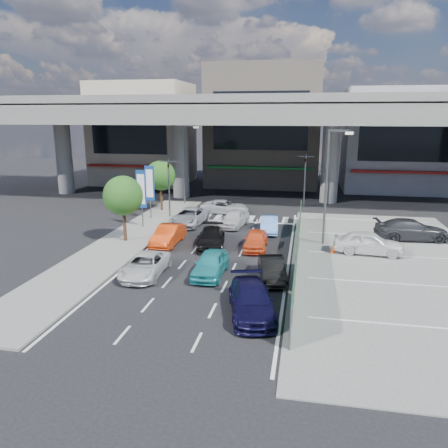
% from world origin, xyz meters
% --- Properties ---
extents(ground, '(120.00, 120.00, 0.00)m').
position_xyz_m(ground, '(0.00, 0.00, 0.00)').
color(ground, black).
rests_on(ground, ground).
extents(parking_lot, '(12.00, 28.00, 0.06)m').
position_xyz_m(parking_lot, '(11.00, 2.00, 0.03)').
color(parking_lot, '#62625F').
rests_on(parking_lot, ground).
extents(sidewalk_left, '(4.00, 30.00, 0.12)m').
position_xyz_m(sidewalk_left, '(-7.00, 4.00, 0.06)').
color(sidewalk_left, '#62625F').
rests_on(sidewalk_left, ground).
extents(fence_run, '(0.16, 22.00, 1.80)m').
position_xyz_m(fence_run, '(5.30, 1.00, 0.90)').
color(fence_run, '#1C5128').
rests_on(fence_run, ground).
extents(expressway, '(64.00, 14.00, 10.75)m').
position_xyz_m(expressway, '(0.00, 22.00, 8.76)').
color(expressway, slate).
rests_on(expressway, ground).
extents(building_west, '(12.00, 10.90, 13.00)m').
position_xyz_m(building_west, '(-16.00, 31.97, 6.49)').
color(building_west, '#A69A86').
rests_on(building_west, ground).
extents(building_center, '(14.00, 10.90, 15.00)m').
position_xyz_m(building_center, '(0.00, 32.97, 7.49)').
color(building_center, gray).
rests_on(building_center, ground).
extents(building_east, '(12.00, 10.90, 12.00)m').
position_xyz_m(building_east, '(16.00, 31.97, 5.99)').
color(building_east, gray).
rests_on(building_east, ground).
extents(traffic_light_left, '(1.60, 1.24, 5.20)m').
position_xyz_m(traffic_light_left, '(-6.20, 12.00, 3.94)').
color(traffic_light_left, '#595B60').
rests_on(traffic_light_left, ground).
extents(traffic_light_right, '(1.60, 1.24, 5.20)m').
position_xyz_m(traffic_light_right, '(5.50, 19.00, 3.94)').
color(traffic_light_right, '#595B60').
rests_on(traffic_light_right, ground).
extents(street_lamp_right, '(1.65, 0.22, 8.00)m').
position_xyz_m(street_lamp_right, '(7.17, 6.00, 4.77)').
color(street_lamp_right, '#595B60').
rests_on(street_lamp_right, ground).
extents(street_lamp_left, '(1.65, 0.22, 8.00)m').
position_xyz_m(street_lamp_left, '(-6.33, 18.00, 4.77)').
color(street_lamp_left, '#595B60').
rests_on(street_lamp_left, ground).
extents(signboard_near, '(0.80, 0.14, 4.70)m').
position_xyz_m(signboard_near, '(-7.20, 7.99, 3.06)').
color(signboard_near, '#595B60').
rests_on(signboard_near, ground).
extents(signboard_far, '(0.80, 0.14, 4.70)m').
position_xyz_m(signboard_far, '(-7.60, 10.99, 3.06)').
color(signboard_far, '#595B60').
rests_on(signboard_far, ground).
extents(tree_near, '(2.80, 2.80, 4.80)m').
position_xyz_m(tree_near, '(-7.00, 4.00, 3.39)').
color(tree_near, '#382314').
rests_on(tree_near, ground).
extents(tree_far, '(2.80, 2.80, 4.80)m').
position_xyz_m(tree_far, '(-7.80, 14.50, 3.39)').
color(tree_far, '#382314').
rests_on(tree_far, ground).
extents(minivan_navy_back, '(2.99, 5.08, 1.38)m').
position_xyz_m(minivan_navy_back, '(3.44, -6.06, 0.69)').
color(minivan_navy_back, black).
rests_on(minivan_navy_back, ground).
extents(sedan_white_mid_left, '(2.13, 4.44, 1.22)m').
position_xyz_m(sedan_white_mid_left, '(-3.14, -2.20, 0.61)').
color(sedan_white_mid_left, silver).
rests_on(sedan_white_mid_left, ground).
extents(taxi_teal_mid, '(1.66, 4.06, 1.38)m').
position_xyz_m(taxi_teal_mid, '(0.51, -1.50, 0.69)').
color(taxi_teal_mid, teal).
rests_on(taxi_teal_mid, ground).
extents(hatch_black_mid_right, '(2.01, 3.95, 1.24)m').
position_xyz_m(hatch_black_mid_right, '(4.01, -1.51, 0.62)').
color(hatch_black_mid_right, black).
rests_on(hatch_black_mid_right, ground).
extents(taxi_orange_left, '(1.54, 4.22, 1.38)m').
position_xyz_m(taxi_orange_left, '(-3.75, 3.99, 0.69)').
color(taxi_orange_left, red).
rests_on(taxi_orange_left, ground).
extents(sedan_black_mid, '(2.43, 4.64, 1.28)m').
position_xyz_m(sedan_black_mid, '(-0.64, 3.94, 0.64)').
color(sedan_black_mid, black).
rests_on(sedan_black_mid, ground).
extents(taxi_orange_right, '(1.66, 3.84, 1.29)m').
position_xyz_m(taxi_orange_right, '(2.45, 4.05, 0.65)').
color(taxi_orange_right, '#ED5322').
rests_on(taxi_orange_right, ground).
extents(wagon_silver_front_left, '(2.59, 5.10, 1.38)m').
position_xyz_m(wagon_silver_front_left, '(-3.78, 9.75, 0.69)').
color(wagon_silver_front_left, '#AEB0B7').
rests_on(wagon_silver_front_left, ground).
extents(sedan_white_front_mid, '(2.28, 4.27, 1.38)m').
position_xyz_m(sedan_white_front_mid, '(0.01, 9.89, 0.69)').
color(sedan_white_front_mid, silver).
rests_on(sedan_white_front_mid, ground).
extents(kei_truck_front_right, '(1.61, 3.86, 1.24)m').
position_xyz_m(kei_truck_front_right, '(2.97, 8.65, 0.62)').
color(kei_truck_front_right, '#689FF3').
rests_on(kei_truck_front_right, ground).
extents(crossing_wagon_silver, '(4.58, 2.35, 1.24)m').
position_xyz_m(crossing_wagon_silver, '(-1.70, 14.56, 0.62)').
color(crossing_wagon_silver, silver).
rests_on(crossing_wagon_silver, ground).
extents(parked_sedan_white, '(4.59, 2.16, 1.52)m').
position_xyz_m(parked_sedan_white, '(9.83, 4.19, 0.82)').
color(parked_sedan_white, white).
rests_on(parked_sedan_white, parking_lot).
extents(parked_sedan_dgrey, '(5.42, 2.71, 1.51)m').
position_xyz_m(parked_sedan_dgrey, '(13.33, 8.23, 0.82)').
color(parked_sedan_dgrey, '#2D2E32').
rests_on(parked_sedan_dgrey, parking_lot).
extents(traffic_cone, '(0.39, 0.39, 0.63)m').
position_xyz_m(traffic_cone, '(7.59, 4.00, 0.37)').
color(traffic_cone, red).
rests_on(traffic_cone, parking_lot).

